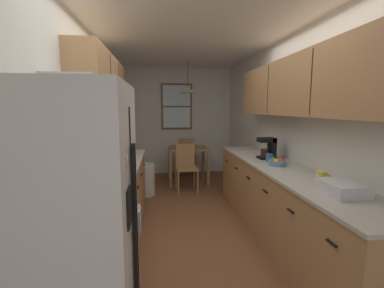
{
  "coord_description": "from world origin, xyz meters",
  "views": [
    {
      "loc": [
        -0.43,
        -2.76,
        1.59
      ],
      "look_at": [
        0.05,
        1.12,
        1.05
      ],
      "focal_mm": 24.54,
      "sensor_mm": 36.0,
      "label": 1
    }
  ],
  "objects_px": {
    "refrigerator": "(76,226)",
    "fruit_bowl": "(277,162)",
    "trash_bin": "(146,180)",
    "stove_range": "(99,233)",
    "mug_spare": "(269,158)",
    "dining_chair_near": "(186,165)",
    "mug_by_coffeemaker": "(321,177)",
    "coffee_maker": "(268,148)",
    "dining_chair_far": "(187,155)",
    "microwave_over_range": "(78,95)",
    "dining_table": "(188,154)",
    "dish_rack": "(342,188)",
    "storage_canister": "(107,165)"
  },
  "relations": [
    {
      "from": "stove_range",
      "to": "dish_rack",
      "type": "xyz_separation_m",
      "value": [
        2.01,
        -0.45,
        0.48
      ]
    },
    {
      "from": "stove_range",
      "to": "mug_spare",
      "type": "distance_m",
      "value": 2.2
    },
    {
      "from": "storage_canister",
      "to": "coffee_maker",
      "type": "relative_size",
      "value": 0.54
    },
    {
      "from": "dining_chair_near",
      "to": "storage_canister",
      "type": "bearing_deg",
      "value": -116.96
    },
    {
      "from": "dining_chair_near",
      "to": "dish_rack",
      "type": "relative_size",
      "value": 2.65
    },
    {
      "from": "mug_by_coffeemaker",
      "to": "mug_spare",
      "type": "height_order",
      "value": "mug_by_coffeemaker"
    },
    {
      "from": "dining_chair_near",
      "to": "mug_by_coffeemaker",
      "type": "relative_size",
      "value": 7.49
    },
    {
      "from": "mug_spare",
      "to": "fruit_bowl",
      "type": "height_order",
      "value": "mug_spare"
    },
    {
      "from": "refrigerator",
      "to": "fruit_bowl",
      "type": "relative_size",
      "value": 8.07
    },
    {
      "from": "refrigerator",
      "to": "storage_canister",
      "type": "height_order",
      "value": "refrigerator"
    },
    {
      "from": "mug_spare",
      "to": "dish_rack",
      "type": "distance_m",
      "value": 1.32
    },
    {
      "from": "coffee_maker",
      "to": "mug_spare",
      "type": "bearing_deg",
      "value": -109.05
    },
    {
      "from": "stove_range",
      "to": "mug_by_coffeemaker",
      "type": "distance_m",
      "value": 2.11
    },
    {
      "from": "dining_chair_near",
      "to": "dish_rack",
      "type": "distance_m",
      "value": 3.23
    },
    {
      "from": "trash_bin",
      "to": "refrigerator",
      "type": "bearing_deg",
      "value": -94.71
    },
    {
      "from": "storage_canister",
      "to": "stove_range",
      "type": "bearing_deg",
      "value": -89.39
    },
    {
      "from": "trash_bin",
      "to": "stove_range",
      "type": "bearing_deg",
      "value": -96.99
    },
    {
      "from": "stove_range",
      "to": "storage_canister",
      "type": "distance_m",
      "value": 0.73
    },
    {
      "from": "refrigerator",
      "to": "microwave_over_range",
      "type": "xyz_separation_m",
      "value": [
        -0.15,
        0.72,
        0.83
      ]
    },
    {
      "from": "refrigerator",
      "to": "stove_range",
      "type": "xyz_separation_m",
      "value": [
        -0.04,
        0.71,
        -0.4
      ]
    },
    {
      "from": "storage_canister",
      "to": "dining_chair_far",
      "type": "bearing_deg",
      "value": 69.72
    },
    {
      "from": "refrigerator",
      "to": "dining_chair_near",
      "type": "bearing_deg",
      "value": 73.01
    },
    {
      "from": "mug_by_coffeemaker",
      "to": "microwave_over_range",
      "type": "bearing_deg",
      "value": 177.26
    },
    {
      "from": "refrigerator",
      "to": "dish_rack",
      "type": "bearing_deg",
      "value": 7.71
    },
    {
      "from": "coffee_maker",
      "to": "mug_by_coffeemaker",
      "type": "xyz_separation_m",
      "value": [
        0.02,
        -1.18,
        -0.1
      ]
    },
    {
      "from": "dining_chair_far",
      "to": "dish_rack",
      "type": "distance_m",
      "value": 4.28
    },
    {
      "from": "stove_range",
      "to": "mug_spare",
      "type": "xyz_separation_m",
      "value": [
        1.97,
        0.87,
        0.48
      ]
    },
    {
      "from": "refrigerator",
      "to": "stove_range",
      "type": "height_order",
      "value": "refrigerator"
    },
    {
      "from": "dining_table",
      "to": "fruit_bowl",
      "type": "xyz_separation_m",
      "value": [
        0.81,
        -2.53,
        0.32
      ]
    },
    {
      "from": "stove_range",
      "to": "storage_canister",
      "type": "bearing_deg",
      "value": 90.61
    },
    {
      "from": "dining_chair_far",
      "to": "coffee_maker",
      "type": "relative_size",
      "value": 3.11
    },
    {
      "from": "microwave_over_range",
      "to": "dining_chair_far",
      "type": "xyz_separation_m",
      "value": [
        1.29,
        3.73,
        -1.19
      ]
    },
    {
      "from": "refrigerator",
      "to": "fruit_bowl",
      "type": "bearing_deg",
      "value": 35.05
    },
    {
      "from": "dining_chair_near",
      "to": "coffee_maker",
      "type": "xyz_separation_m",
      "value": [
        0.98,
        -1.53,
        0.55
      ]
    },
    {
      "from": "storage_canister",
      "to": "mug_spare",
      "type": "bearing_deg",
      "value": 10.0
    },
    {
      "from": "dining_table",
      "to": "mug_spare",
      "type": "relative_size",
      "value": 6.77
    },
    {
      "from": "refrigerator",
      "to": "fruit_bowl",
      "type": "height_order",
      "value": "refrigerator"
    },
    {
      "from": "microwave_over_range",
      "to": "fruit_bowl",
      "type": "height_order",
      "value": "microwave_over_range"
    },
    {
      "from": "dining_chair_near",
      "to": "trash_bin",
      "type": "distance_m",
      "value": 0.81
    },
    {
      "from": "trash_bin",
      "to": "mug_spare",
      "type": "distance_m",
      "value": 2.36
    },
    {
      "from": "dining_chair_near",
      "to": "refrigerator",
      "type": "bearing_deg",
      "value": -106.99
    },
    {
      "from": "microwave_over_range",
      "to": "mug_by_coffeemaker",
      "type": "distance_m",
      "value": 2.29
    },
    {
      "from": "trash_bin",
      "to": "dining_table",
      "type": "bearing_deg",
      "value": 41.83
    },
    {
      "from": "dining_chair_far",
      "to": "coffee_maker",
      "type": "distance_m",
      "value": 2.84
    },
    {
      "from": "refrigerator",
      "to": "coffee_maker",
      "type": "xyz_separation_m",
      "value": [
        2.0,
        1.79,
        0.18
      ]
    },
    {
      "from": "dining_table",
      "to": "dish_rack",
      "type": "distance_m",
      "value": 3.73
    },
    {
      "from": "trash_bin",
      "to": "coffee_maker",
      "type": "relative_size",
      "value": 2.0
    },
    {
      "from": "microwave_over_range",
      "to": "dining_table",
      "type": "xyz_separation_m",
      "value": [
        1.26,
        3.17,
        -1.08
      ]
    },
    {
      "from": "dining_table",
      "to": "mug_by_coffeemaker",
      "type": "height_order",
      "value": "mug_by_coffeemaker"
    },
    {
      "from": "refrigerator",
      "to": "microwave_over_range",
      "type": "distance_m",
      "value": 1.1
    }
  ]
}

